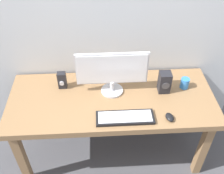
% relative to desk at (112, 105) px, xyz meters
% --- Properties ---
extents(ground_plane, '(6.00, 6.00, 0.00)m').
position_rel_desk_xyz_m(ground_plane, '(0.00, 0.00, -0.65)').
color(ground_plane, '#4C4C51').
extents(desk, '(1.71, 0.70, 0.74)m').
position_rel_desk_xyz_m(desk, '(0.00, 0.00, 0.00)').
color(desk, '#936D47').
rests_on(desk, ground_plane).
extents(monitor, '(0.58, 0.19, 0.38)m').
position_rel_desk_xyz_m(monitor, '(0.01, 0.09, 0.29)').
color(monitor, silver).
rests_on(monitor, desk).
extents(keyboard_primary, '(0.44, 0.15, 0.03)m').
position_rel_desk_xyz_m(keyboard_primary, '(0.09, -0.23, 0.10)').
color(keyboard_primary, black).
rests_on(keyboard_primary, desk).
extents(mouse, '(0.07, 0.10, 0.03)m').
position_rel_desk_xyz_m(mouse, '(0.43, -0.25, 0.10)').
color(mouse, black).
rests_on(mouse, desk).
extents(speaker_right, '(0.09, 0.10, 0.19)m').
position_rel_desk_xyz_m(speaker_right, '(0.44, 0.06, 0.18)').
color(speaker_right, '#232328').
rests_on(speaker_right, desk).
extents(audio_controller, '(0.07, 0.07, 0.15)m').
position_rel_desk_xyz_m(audio_controller, '(-0.41, 0.16, 0.16)').
color(audio_controller, '#232328').
rests_on(audio_controller, desk).
extents(coffee_mug, '(0.07, 0.07, 0.09)m').
position_rel_desk_xyz_m(coffee_mug, '(0.63, 0.10, 0.13)').
color(coffee_mug, '#337FD8').
rests_on(coffee_mug, desk).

